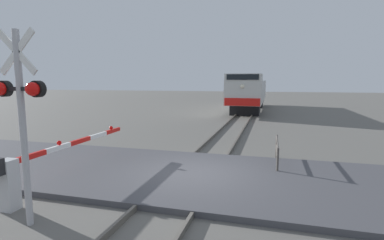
{
  "coord_description": "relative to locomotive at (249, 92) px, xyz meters",
  "views": [
    {
      "loc": [
        2.39,
        -8.82,
        3.13
      ],
      "look_at": [
        -0.79,
        2.78,
        1.52
      ],
      "focal_mm": 27.25,
      "sensor_mm": 36.0,
      "label": 1
    }
  ],
  "objects": [
    {
      "name": "ground_plane",
      "position": [
        0.0,
        -23.19,
        -1.96
      ],
      "size": [
        160.0,
        160.0,
        0.0
      ],
      "primitive_type": "plane",
      "color": "#605E59"
    },
    {
      "name": "road_surface",
      "position": [
        0.0,
        -23.19,
        -1.87
      ],
      "size": [
        36.0,
        5.37,
        0.17
      ],
      "primitive_type": "cube",
      "color": "#47474C",
      "rests_on": "ground_plane"
    },
    {
      "name": "crossing_gate",
      "position": [
        -3.69,
        -25.92,
        -1.1
      ],
      "size": [
        0.36,
        5.86,
        1.37
      ],
      "color": "silver",
      "rests_on": "ground_plane"
    },
    {
      "name": "guard_railing",
      "position": [
        2.65,
        -21.0,
        -1.34
      ],
      "size": [
        0.08,
        2.49,
        0.95
      ],
      "color": "#4C4742",
      "rests_on": "ground_plane"
    },
    {
      "name": "rail_track_left",
      "position": [
        -0.72,
        -23.19,
        -1.88
      ],
      "size": [
        0.08,
        80.0,
        0.15
      ],
      "primitive_type": "cube",
      "color": "#59544C",
      "rests_on": "ground_plane"
    },
    {
      "name": "crossing_signal",
      "position": [
        -2.65,
        -27.14,
        0.67
      ],
      "size": [
        1.18,
        0.33,
        4.2
      ],
      "color": "#ADADB2",
      "rests_on": "ground_plane"
    },
    {
      "name": "rail_track_right",
      "position": [
        0.72,
        -23.19,
        -1.88
      ],
      "size": [
        0.08,
        80.0,
        0.15
      ],
      "primitive_type": "cube",
      "color": "#59544C",
      "rests_on": "ground_plane"
    },
    {
      "name": "locomotive",
      "position": [
        0.0,
        0.0,
        0.0
      ],
      "size": [
        3.09,
        15.97,
        3.75
      ],
      "color": "black",
      "rests_on": "ground_plane"
    }
  ]
}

